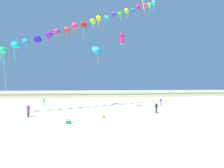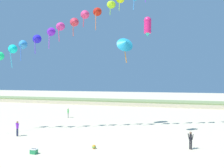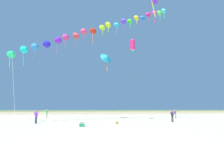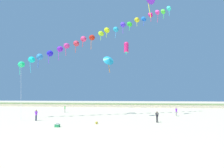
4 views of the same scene
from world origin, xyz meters
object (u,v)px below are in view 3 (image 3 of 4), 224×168
object	(u,v)px
person_near_right	(172,115)
large_kite_low_lead	(132,45)
person_near_left	(36,116)
large_kite_high_solo	(107,57)
beach_ball	(117,123)
person_mid_center	(175,113)
beach_cooler	(82,125)
person_far_left	(47,113)

from	to	relation	value
person_near_right	large_kite_low_lead	xyz separation A→B (m)	(-4.65, 4.18, 11.48)
person_near_left	large_kite_high_solo	xyz separation A→B (m)	(9.96, 9.40, 10.37)
large_kite_high_solo	beach_ball	xyz separation A→B (m)	(0.10, -11.25, -11.17)
person_near_left	large_kite_low_lead	xyz separation A→B (m)	(13.79, 4.90, 11.43)
person_mid_center	beach_ball	bearing A→B (deg)	-138.86
large_kite_low_lead	large_kite_high_solo	size ratio (longest dim) A/B	0.58
person_mid_center	large_kite_low_lead	distance (m)	15.38
person_mid_center	large_kite_low_lead	world-z (taller)	large_kite_low_lead
person_near_right	large_kite_low_lead	bearing A→B (deg)	137.99
person_mid_center	beach_cooler	size ratio (longest dim) A/B	2.89
beach_ball	person_far_left	bearing A→B (deg)	125.82
person_mid_center	large_kite_high_solo	distance (m)	16.67
large_kite_low_lead	person_near_right	bearing A→B (deg)	-42.01
person_near_left	large_kite_high_solo	size ratio (longest dim) A/B	0.44
person_near_left	beach_cooler	bearing A→B (deg)	-39.94
large_kite_low_lead	large_kite_high_solo	bearing A→B (deg)	130.37
person_mid_center	person_near_left	bearing A→B (deg)	-157.64
person_near_left	person_mid_center	bearing A→B (deg)	22.36
person_far_left	beach_ball	size ratio (longest dim) A/B	4.56
person_near_right	beach_cooler	xyz separation A→B (m)	(-12.62, -5.59, -0.71)
large_kite_high_solo	beach_cooler	xyz separation A→B (m)	(-4.15, -14.27, -11.14)
beach_ball	large_kite_high_solo	bearing A→B (deg)	90.49
person_mid_center	beach_ball	world-z (taller)	person_mid_center
person_mid_center	person_far_left	size ratio (longest dim) A/B	1.01
person_near_left	person_near_right	distance (m)	18.45
person_near_left	beach_ball	distance (m)	10.26
person_mid_center	large_kite_low_lead	bearing A→B (deg)	-153.68
person_mid_center	beach_cooler	bearing A→B (deg)	-140.18
beach_cooler	person_mid_center	bearing A→B (deg)	39.82
person_near_right	large_kite_high_solo	size ratio (longest dim) A/B	0.41
person_near_left	person_near_right	bearing A→B (deg)	2.24
large_kite_high_solo	beach_ball	distance (m)	15.85
person_mid_center	beach_ball	xyz separation A→B (m)	(-12.94, -11.30, -0.78)
person_near_left	beach_ball	bearing A→B (deg)	-10.38
person_far_left	large_kite_high_solo	bearing A→B (deg)	-21.27
person_far_left	large_kite_high_solo	size ratio (longest dim) A/B	0.43
person_near_right	person_mid_center	bearing A→B (deg)	62.43
person_near_right	large_kite_high_solo	bearing A→B (deg)	134.29
person_near_left	large_kite_low_lead	size ratio (longest dim) A/B	0.76
large_kite_low_lead	beach_cooler	world-z (taller)	large_kite_low_lead
person_near_left	person_mid_center	world-z (taller)	person_near_left
person_near_left	beach_ball	world-z (taller)	person_near_left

